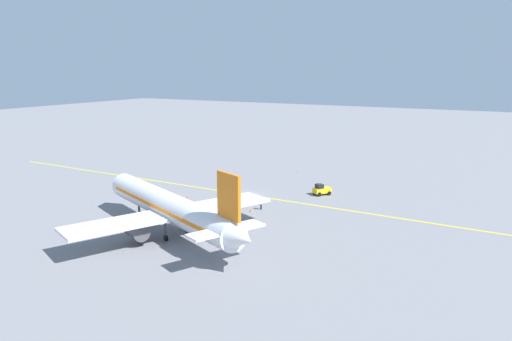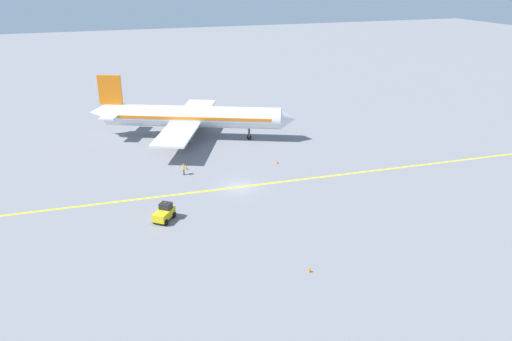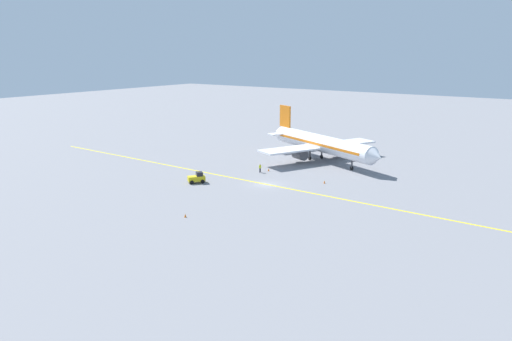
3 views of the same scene
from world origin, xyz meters
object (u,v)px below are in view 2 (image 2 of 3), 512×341
baggage_tug_white (164,213)px  traffic_cone_mid_apron (277,162)px  ground_crew_worker (184,169)px  traffic_cone_by_wingtip (310,270)px  traffic_cone_near_nose (186,168)px  airplane_at_gate (190,117)px

baggage_tug_white → traffic_cone_mid_apron: bearing=124.0°
ground_crew_worker → traffic_cone_by_wingtip: size_ratio=3.05×
traffic_cone_near_nose → traffic_cone_by_wingtip: same height
traffic_cone_by_wingtip → traffic_cone_near_nose: bearing=-169.2°
airplane_at_gate → baggage_tug_white: 30.71m
baggage_tug_white → traffic_cone_by_wingtip: size_ratio=6.00×
ground_crew_worker → traffic_cone_by_wingtip: 28.92m
baggage_tug_white → traffic_cone_by_wingtip: bearing=36.6°
baggage_tug_white → traffic_cone_near_nose: baggage_tug_white is taller
traffic_cone_mid_apron → traffic_cone_near_nose: bearing=-98.8°
airplane_at_gate → traffic_cone_by_wingtip: (44.40, 1.96, -3.43)m
airplane_at_gate → ground_crew_worker: size_ratio=20.03×
traffic_cone_by_wingtip → ground_crew_worker: bearing=-167.0°
traffic_cone_mid_apron → traffic_cone_by_wingtip: same height
airplane_at_gate → ground_crew_worker: airplane_at_gate is taller
ground_crew_worker → traffic_cone_mid_apron: bearing=89.3°
ground_crew_worker → traffic_cone_near_nose: size_ratio=3.05×
baggage_tug_white → ground_crew_worker: size_ratio=1.96×
ground_crew_worker → traffic_cone_near_nose: 2.13m
airplane_at_gate → baggage_tug_white: airplane_at_gate is taller
ground_crew_worker → traffic_cone_near_nose: bearing=158.7°
traffic_cone_mid_apron → ground_crew_worker: bearing=-90.7°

